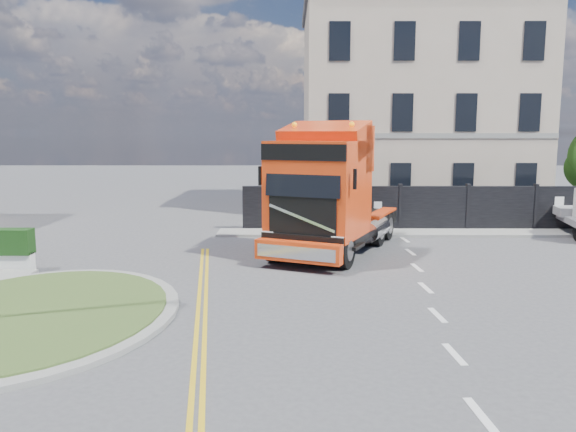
{
  "coord_description": "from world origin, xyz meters",
  "views": [
    {
      "loc": [
        -0.85,
        -15.76,
        4.32
      ],
      "look_at": [
        -0.94,
        1.29,
        1.8
      ],
      "focal_mm": 35.0,
      "sensor_mm": 36.0,
      "label": 1
    }
  ],
  "objects": [
    {
      "name": "hoarding_fence",
      "position": [
        6.55,
        9.0,
        1.0
      ],
      "size": [
        18.8,
        0.25,
        2.0
      ],
      "color": "black",
      "rests_on": "ground"
    },
    {
      "name": "traffic_island",
      "position": [
        -7.0,
        -3.0,
        0.08
      ],
      "size": [
        6.8,
        6.8,
        0.17
      ],
      "color": "gray",
      "rests_on": "ground"
    },
    {
      "name": "georgian_building",
      "position": [
        6.0,
        16.5,
        5.77
      ],
      "size": [
        12.3,
        10.3,
        12.8
      ],
      "color": "#C1AE9A",
      "rests_on": "ground"
    },
    {
      "name": "truck",
      "position": [
        0.39,
        3.87,
        2.06
      ],
      "size": [
        5.65,
        8.15,
        4.59
      ],
      "rotation": [
        0.0,
        0.0,
        -0.41
      ],
      "color": "black",
      "rests_on": "ground"
    },
    {
      "name": "pavement_far",
      "position": [
        6.0,
        8.1,
        0.06
      ],
      "size": [
        20.0,
        1.6,
        0.12
      ],
      "primitive_type": "cube",
      "color": "gray",
      "rests_on": "ground"
    },
    {
      "name": "ground",
      "position": [
        0.0,
        0.0,
        0.0
      ],
      "size": [
        120.0,
        120.0,
        0.0
      ],
      "primitive_type": "plane",
      "color": "#424244",
      "rests_on": "ground"
    }
  ]
}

